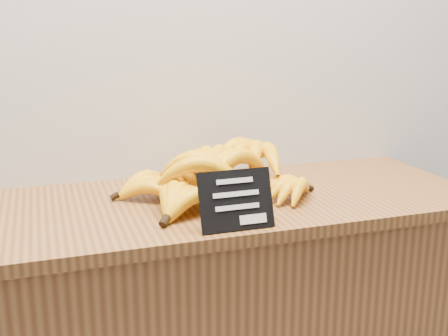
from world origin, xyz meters
TOP-DOWN VIEW (x-y plane):
  - counter_top at (0.12, 2.75)m, footprint 1.34×0.54m
  - chalkboard_sign at (0.09, 2.53)m, footprint 0.17×0.05m
  - banana_pile at (0.11, 2.76)m, footprint 0.52×0.39m

SIDE VIEW (x-z plane):
  - counter_top at x=0.12m, z-range 0.90..0.93m
  - banana_pile at x=0.11m, z-range 0.93..1.06m
  - chalkboard_sign at x=0.09m, z-range 0.93..1.06m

